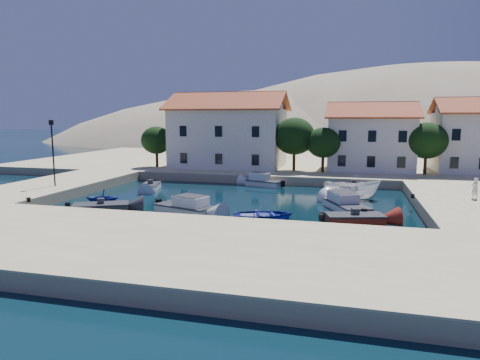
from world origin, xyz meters
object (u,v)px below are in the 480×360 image
Objects in this scene: cabin_cruiser_east at (346,205)px; lamppost at (53,147)px; boat_east at (351,199)px; rowboat_south at (264,219)px; pedestrian at (475,188)px; building_left at (229,129)px; cabin_cruiser_south at (184,207)px; building_right at (476,134)px; building_mid at (371,136)px.

lamppost is at bearing 65.68° from cabin_cruiser_east.
boat_east is (27.43, 5.57, -4.75)m from lamppost.
pedestrian is at bearing -87.48° from rowboat_south.
building_left is 2.83× the size of cabin_cruiser_south.
boat_east is at bearing -130.58° from building_right.
building_mid is (18.00, 1.00, -0.71)m from building_left.
building_mid reaches higher than pedestrian.
boat_east is at bearing -54.47° from rowboat_south.
building_right is at bearing 3.81° from building_left.
pedestrian is at bearing 35.40° from cabin_cruiser_south.
pedestrian is (9.52, -2.66, 1.86)m from boat_east.
rowboat_south is at bearing 14.92° from cabin_cruiser_south.
building_mid is 21.20m from cabin_cruiser_east.
building_left is 18.04m from building_mid.
lamppost is (-41.50, -22.00, -0.72)m from building_right.
cabin_cruiser_south and cabin_cruiser_east have the same top height.
rowboat_south is at bearing -128.03° from building_right.
pedestrian is (22.31, 6.48, 1.38)m from cabin_cruiser_south.
building_right is 1.84× the size of boat_east.
building_right is (30.00, 2.00, -0.46)m from building_left.
building_right reaches higher than cabin_cruiser_east.
cabin_cruiser_south is at bearing -8.99° from pedestrian.
building_left reaches higher than cabin_cruiser_east.
building_left is 3.30× the size of rowboat_south.
building_left reaches higher than building_right.
cabin_cruiser_east is (5.91, 4.55, 0.48)m from rowboat_south.
boat_east is at bearing -97.65° from building_mid.
lamppost is 1.12× the size of cabin_cruiser_east.
building_mid is 6.10× the size of pedestrian.
boat_east is (12.79, 9.14, -0.48)m from cabin_cruiser_south.
lamppost reaches higher than cabin_cruiser_east.
lamppost is 22.03m from rowboat_south.
building_left is at bearing -176.82° from building_mid.
cabin_cruiser_east is (-2.47, -20.51, -4.75)m from building_mid.
cabin_cruiser_south is 23.28m from pedestrian.
building_left is at bearing 60.10° from lamppost.
building_mid is 2.02× the size of cabin_cruiser_south.
building_right is at bearing 62.79° from cabin_cruiser_south.
building_left is 1.56× the size of building_right.
cabin_cruiser_east is (27.03, 0.49, -4.28)m from lamppost.
building_mid is 2.35× the size of rowboat_south.
boat_east is 10.06m from pedestrian.
pedestrian is at bearing -33.89° from building_left.
building_mid is at bearing -92.82° from pedestrian.
cabin_cruiser_east is at bearing -123.93° from building_right.
building_right is at bearing -59.27° from rowboat_south.
building_left is 30.92m from pedestrian.
pedestrian is at bearing -103.42° from building_right.
rowboat_south is at bearing 137.78° from boat_east.
cabin_cruiser_south is at bearing -82.43° from building_left.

